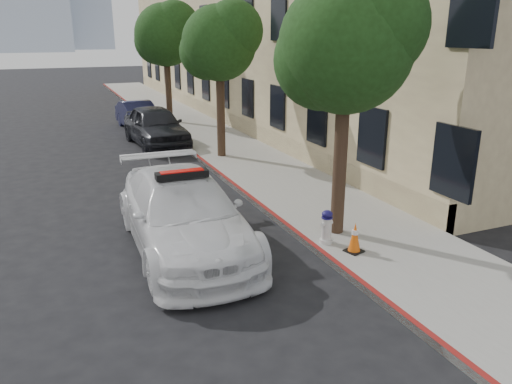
{
  "coord_description": "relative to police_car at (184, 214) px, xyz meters",
  "views": [
    {
      "loc": [
        -2.94,
        -11.05,
        4.53
      ],
      "look_at": [
        1.32,
        -0.99,
        1.0
      ],
      "focal_mm": 35.0,
      "sensor_mm": 36.0,
      "label": 1
    }
  ],
  "objects": [
    {
      "name": "tree_near",
      "position": [
        3.39,
        -0.77,
        3.46
      ],
      "size": [
        2.92,
        2.82,
        5.62
      ],
      "color": "black",
      "rests_on": "sidewalk"
    },
    {
      "name": "fire_hydrant",
      "position": [
        2.81,
        -1.22,
        -0.3
      ],
      "size": [
        0.32,
        0.29,
        0.75
      ],
      "rotation": [
        0.0,
        0.0,
        0.27
      ],
      "color": "silver",
      "rests_on": "sidewalk"
    },
    {
      "name": "sidewalk",
      "position": [
        4.06,
        11.24,
        -0.74
      ],
      "size": [
        3.2,
        50.0,
        0.15
      ],
      "primitive_type": "cube",
      "color": "gray",
      "rests_on": "ground"
    },
    {
      "name": "tree_far",
      "position": [
        3.39,
        15.23,
        3.57
      ],
      "size": [
        3.1,
        3.0,
        5.81
      ],
      "color": "black",
      "rests_on": "sidewalk"
    },
    {
      "name": "curb_strip",
      "position": [
        2.52,
        11.24,
        -0.74
      ],
      "size": [
        0.12,
        50.0,
        0.15
      ],
      "primitive_type": "cube",
      "color": "maroon",
      "rests_on": "ground"
    },
    {
      "name": "traffic_cone",
      "position": [
        3.12,
        -1.85,
        -0.35
      ],
      "size": [
        0.42,
        0.42,
        0.64
      ],
      "rotation": [
        0.0,
        0.0,
        0.29
      ],
      "color": "black",
      "rests_on": "sidewalk"
    },
    {
      "name": "ground",
      "position": [
        0.46,
        1.24,
        -0.81
      ],
      "size": [
        120.0,
        120.0,
        0.0
      ],
      "primitive_type": "plane",
      "color": "black",
      "rests_on": "ground"
    },
    {
      "name": "parked_car_far",
      "position": [
        1.66,
        14.5,
        -0.16
      ],
      "size": [
        1.71,
        4.08,
        1.31
      ],
      "primitive_type": "imported",
      "rotation": [
        0.0,
        0.0,
        0.08
      ],
      "color": "#141633",
      "rests_on": "ground"
    },
    {
      "name": "parked_car_mid",
      "position": [
        1.66,
        10.58,
        -0.0
      ],
      "size": [
        2.19,
        4.86,
        1.62
      ],
      "primitive_type": "imported",
      "rotation": [
        0.0,
        0.0,
        0.06
      ],
      "color": "black",
      "rests_on": "ground"
    },
    {
      "name": "police_car",
      "position": [
        0.0,
        0.0,
        0.0
      ],
      "size": [
        2.41,
        5.64,
        1.77
      ],
      "rotation": [
        0.0,
        0.0,
        -0.03
      ],
      "color": "white",
      "rests_on": "ground"
    },
    {
      "name": "tree_mid",
      "position": [
        3.39,
        7.23,
        3.35
      ],
      "size": [
        2.77,
        2.64,
        5.43
      ],
      "color": "black",
      "rests_on": "sidewalk"
    },
    {
      "name": "building",
      "position": [
        9.66,
        16.24,
        4.19
      ],
      "size": [
        8.0,
        36.0,
        10.0
      ],
      "primitive_type": "cube",
      "color": "tan",
      "rests_on": "ground"
    }
  ]
}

